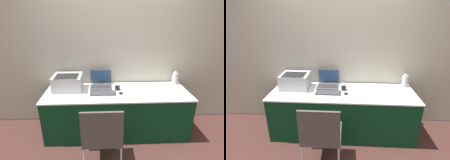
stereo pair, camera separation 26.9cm
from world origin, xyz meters
TOP-DOWN VIEW (x-y plane):
  - ground_plane at (0.00, 0.00)m, footprint 14.00×14.00m
  - wall_back at (0.00, 0.78)m, footprint 8.00×0.05m
  - table at (0.00, 0.36)m, footprint 2.23×0.74m
  - printer at (-0.77, 0.47)m, footprint 0.44×0.38m
  - laptop_left at (-0.25, 0.59)m, footprint 0.35×0.33m
  - external_keyboard at (-0.22, 0.29)m, footprint 0.39×0.16m
  - coffee_cup at (0.01, 0.43)m, footprint 0.08×0.08m
  - mouse at (0.05, 0.27)m, footprint 0.06×0.05m
  - metal_pitcher at (1.02, 0.64)m, footprint 0.10×0.10m
  - chair at (-0.23, -0.40)m, footprint 0.47×0.48m

SIDE VIEW (x-z plane):
  - ground_plane at x=0.00m, z-range 0.00..0.00m
  - table at x=0.00m, z-range 0.00..0.72m
  - chair at x=-0.23m, z-range 0.08..0.98m
  - external_keyboard at x=-0.22m, z-range 0.72..0.74m
  - mouse at x=0.05m, z-range 0.72..0.76m
  - coffee_cup at x=0.01m, z-range 0.72..0.82m
  - laptop_left at x=-0.25m, z-range 0.65..0.91m
  - metal_pitcher at x=1.02m, z-range 0.71..0.94m
  - printer at x=-0.77m, z-range 0.73..0.97m
  - wall_back at x=0.00m, z-range 0.00..2.60m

